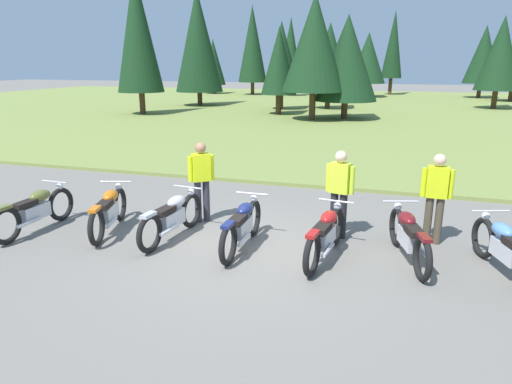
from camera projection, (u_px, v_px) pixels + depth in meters
ground_plane at (246, 249)px, 8.14m from camera, size 140.00×140.00×0.00m
grass_moorland at (363, 109)px, 32.39m from camera, size 80.00×44.00×0.10m
forest_treeline at (325, 50)px, 34.97m from camera, size 30.69×26.44×8.68m
motorcycle_olive at (35, 210)px, 8.91m from camera, size 0.62×2.10×0.88m
motorcycle_orange at (109, 210)px, 8.88m from camera, size 0.82×2.04×0.88m
motorcycle_silver at (172, 216)px, 8.52m from camera, size 0.62×2.10×0.88m
motorcycle_navy at (242, 225)px, 8.06m from camera, size 0.62×2.10×0.88m
motorcycle_red at (326, 234)px, 7.63m from camera, size 0.62×2.09×0.88m
motorcycle_maroon at (409, 236)px, 7.56m from camera, size 0.81×2.05×0.88m
motorcycle_sky_blue at (506, 249)px, 7.04m from camera, size 0.86×2.03×0.88m
rider_in_hivis_vest at (340, 189)px, 8.46m from camera, size 0.54×0.30×1.67m
rider_with_back_turned at (436, 194)px, 8.17m from camera, size 0.55×0.23×1.67m
rider_near_row_end at (201, 177)px, 9.32m from camera, size 0.44×0.40×1.67m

